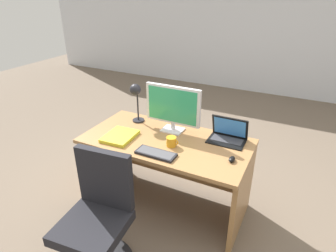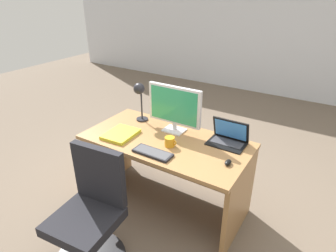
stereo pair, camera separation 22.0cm
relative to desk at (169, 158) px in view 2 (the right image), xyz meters
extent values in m
plane|color=#6B5B4C|center=(0.00, 1.45, -0.51)|extent=(12.00, 12.00, 0.00)
cube|color=silver|center=(0.00, 3.83, 0.89)|extent=(10.00, 0.10, 2.80)
cube|color=#9E7042|center=(0.00, -0.05, 0.20)|extent=(1.50, 0.76, 0.03)
cube|color=#9E7042|center=(-0.73, -0.05, -0.16)|extent=(0.04, 0.67, 0.69)
cube|color=#9E7042|center=(0.73, -0.05, -0.16)|extent=(0.04, 0.67, 0.69)
cube|color=#9E7042|center=(0.00, 0.24, -0.12)|extent=(1.32, 0.02, 0.49)
cube|color=silver|center=(-0.03, 0.14, 0.23)|extent=(0.20, 0.16, 0.01)
cube|color=silver|center=(-0.03, 0.15, 0.27)|extent=(0.04, 0.02, 0.07)
cube|color=silver|center=(-0.03, 0.14, 0.48)|extent=(0.54, 0.04, 0.36)
cube|color=#2D9966|center=(-0.03, 0.12, 0.48)|extent=(0.48, 0.00, 0.32)
cube|color=black|center=(0.49, 0.16, 0.23)|extent=(0.32, 0.22, 0.01)
cube|color=#38383D|center=(0.49, 0.18, 0.23)|extent=(0.27, 0.12, 0.00)
cube|color=black|center=(0.49, 0.24, 0.33)|extent=(0.32, 0.08, 0.21)
cube|color=#3F8CEA|center=(0.49, 0.23, 0.33)|extent=(0.28, 0.06, 0.17)
cube|color=black|center=(0.04, -0.31, 0.23)|extent=(0.34, 0.13, 0.02)
cube|color=#47474C|center=(0.04, -0.31, 0.24)|extent=(0.31, 0.11, 0.00)
ellipsoid|color=black|center=(0.62, -0.13, 0.24)|extent=(0.05, 0.08, 0.04)
cylinder|color=black|center=(-0.43, 0.18, 0.23)|extent=(0.12, 0.12, 0.01)
cylinder|color=black|center=(-0.43, 0.18, 0.38)|extent=(0.02, 0.02, 0.29)
sphere|color=black|center=(-0.43, 0.15, 0.57)|extent=(0.11, 0.11, 0.11)
cube|color=yellow|center=(-0.39, -0.21, 0.24)|extent=(0.27, 0.33, 0.03)
cylinder|color=orange|center=(0.09, -0.13, 0.26)|extent=(0.09, 0.09, 0.08)
torus|color=orange|center=(0.13, -0.13, 0.27)|extent=(0.05, 0.01, 0.05)
cylinder|color=black|center=(-0.13, -0.95, -0.29)|extent=(0.05, 0.05, 0.35)
cube|color=black|center=(-0.13, -0.95, -0.08)|extent=(0.50, 0.50, 0.08)
cube|color=black|center=(-0.15, -0.74, 0.20)|extent=(0.44, 0.10, 0.47)
camera|label=1|loc=(1.04, -2.07, 1.47)|focal=30.82mm
camera|label=2|loc=(1.23, -1.97, 1.47)|focal=30.82mm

